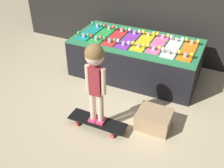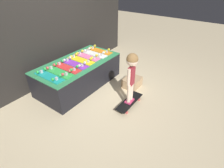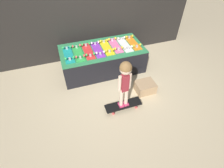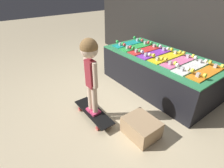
{
  "view_description": "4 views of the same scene",
  "coord_description": "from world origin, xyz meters",
  "px_view_note": "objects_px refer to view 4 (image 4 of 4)",
  "views": [
    {
      "loc": [
        1.17,
        -2.7,
        2.19
      ],
      "look_at": [
        0.01,
        -0.23,
        0.34
      ],
      "focal_mm": 42.0,
      "sensor_mm": 36.0,
      "label": 1
    },
    {
      "loc": [
        -2.33,
        -1.94,
        2.21
      ],
      "look_at": [
        0.06,
        -0.23,
        0.3
      ],
      "focal_mm": 28.0,
      "sensor_mm": 36.0,
      "label": 2
    },
    {
      "loc": [
        -0.87,
        -2.65,
        2.66
      ],
      "look_at": [
        -0.07,
        -0.28,
        0.31
      ],
      "focal_mm": 28.0,
      "sensor_mm": 36.0,
      "label": 3
    },
    {
      "loc": [
        1.63,
        -1.56,
        1.61
      ],
      "look_at": [
        -0.06,
        -0.3,
        0.35
      ],
      "focal_mm": 28.0,
      "sensor_mm": 36.0,
      "label": 4
    }
  ],
  "objects_px": {
    "skateboard_red_on_rack": "(146,49)",
    "skateboard_purple_on_rack": "(155,53)",
    "skateboard_green_on_rack": "(136,46)",
    "skateboard_yellow_on_rack": "(167,57)",
    "skateboard_teal_on_rack": "(129,43)",
    "skateboard_pink_on_rack": "(179,61)",
    "skateboard_orange_on_rack": "(207,72)",
    "storage_box": "(141,127)",
    "skateboard_on_floor": "(93,112)",
    "skateboard_white_on_rack": "(191,66)",
    "child": "(90,64)"
  },
  "relations": [
    {
      "from": "skateboard_red_on_rack",
      "to": "skateboard_purple_on_rack",
      "type": "height_order",
      "value": "same"
    },
    {
      "from": "skateboard_teal_on_rack",
      "to": "skateboard_white_on_rack",
      "type": "distance_m",
      "value": 1.28
    },
    {
      "from": "skateboard_on_floor",
      "to": "skateboard_green_on_rack",
      "type": "bearing_deg",
      "value": 113.66
    },
    {
      "from": "child",
      "to": "skateboard_purple_on_rack",
      "type": "bearing_deg",
      "value": 93.28
    },
    {
      "from": "skateboard_yellow_on_rack",
      "to": "skateboard_pink_on_rack",
      "type": "relative_size",
      "value": 1.0
    },
    {
      "from": "skateboard_red_on_rack",
      "to": "skateboard_pink_on_rack",
      "type": "relative_size",
      "value": 1.0
    },
    {
      "from": "skateboard_teal_on_rack",
      "to": "skateboard_green_on_rack",
      "type": "relative_size",
      "value": 1.0
    },
    {
      "from": "skateboard_teal_on_rack",
      "to": "skateboard_purple_on_rack",
      "type": "distance_m",
      "value": 0.64
    },
    {
      "from": "skateboard_teal_on_rack",
      "to": "skateboard_pink_on_rack",
      "type": "distance_m",
      "value": 1.07
    },
    {
      "from": "skateboard_yellow_on_rack",
      "to": "skateboard_white_on_rack",
      "type": "distance_m",
      "value": 0.43
    },
    {
      "from": "storage_box",
      "to": "skateboard_purple_on_rack",
      "type": "bearing_deg",
      "value": 126.64
    },
    {
      "from": "skateboard_teal_on_rack",
      "to": "skateboard_red_on_rack",
      "type": "distance_m",
      "value": 0.43
    },
    {
      "from": "skateboard_yellow_on_rack",
      "to": "skateboard_purple_on_rack",
      "type": "bearing_deg",
      "value": -173.5
    },
    {
      "from": "skateboard_pink_on_rack",
      "to": "storage_box",
      "type": "bearing_deg",
      "value": -73.38
    },
    {
      "from": "skateboard_orange_on_rack",
      "to": "skateboard_on_floor",
      "type": "distance_m",
      "value": 1.58
    },
    {
      "from": "skateboard_teal_on_rack",
      "to": "storage_box",
      "type": "height_order",
      "value": "skateboard_teal_on_rack"
    },
    {
      "from": "skateboard_green_on_rack",
      "to": "skateboard_yellow_on_rack",
      "type": "height_order",
      "value": "same"
    },
    {
      "from": "child",
      "to": "skateboard_green_on_rack",
      "type": "bearing_deg",
      "value": 111.09
    },
    {
      "from": "skateboard_red_on_rack",
      "to": "skateboard_orange_on_rack",
      "type": "xyz_separation_m",
      "value": [
        1.07,
        0.02,
        0.0
      ]
    },
    {
      "from": "skateboard_teal_on_rack",
      "to": "skateboard_pink_on_rack",
      "type": "height_order",
      "value": "same"
    },
    {
      "from": "skateboard_pink_on_rack",
      "to": "skateboard_on_floor",
      "type": "xyz_separation_m",
      "value": [
        -0.3,
        -1.32,
        -0.51
      ]
    },
    {
      "from": "skateboard_red_on_rack",
      "to": "skateboard_purple_on_rack",
      "type": "distance_m",
      "value": 0.21
    },
    {
      "from": "skateboard_pink_on_rack",
      "to": "skateboard_orange_on_rack",
      "type": "height_order",
      "value": "same"
    },
    {
      "from": "skateboard_pink_on_rack",
      "to": "skateboard_white_on_rack",
      "type": "xyz_separation_m",
      "value": [
        0.21,
        -0.03,
        0.0
      ]
    },
    {
      "from": "skateboard_orange_on_rack",
      "to": "skateboard_pink_on_rack",
      "type": "bearing_deg",
      "value": 177.25
    },
    {
      "from": "skateboard_green_on_rack",
      "to": "storage_box",
      "type": "distance_m",
      "value": 1.6
    },
    {
      "from": "skateboard_red_on_rack",
      "to": "skateboard_white_on_rack",
      "type": "bearing_deg",
      "value": 0.41
    },
    {
      "from": "skateboard_green_on_rack",
      "to": "skateboard_red_on_rack",
      "type": "height_order",
      "value": "same"
    },
    {
      "from": "skateboard_yellow_on_rack",
      "to": "skateboard_teal_on_rack",
      "type": "bearing_deg",
      "value": -178.82
    },
    {
      "from": "skateboard_purple_on_rack",
      "to": "skateboard_pink_on_rack",
      "type": "relative_size",
      "value": 1.0
    },
    {
      "from": "skateboard_pink_on_rack",
      "to": "storage_box",
      "type": "height_order",
      "value": "skateboard_pink_on_rack"
    },
    {
      "from": "skateboard_orange_on_rack",
      "to": "child",
      "type": "xyz_separation_m",
      "value": [
        -0.72,
        -1.3,
        0.2
      ]
    },
    {
      "from": "skateboard_green_on_rack",
      "to": "skateboard_white_on_rack",
      "type": "bearing_deg",
      "value": 0.78
    },
    {
      "from": "skateboard_yellow_on_rack",
      "to": "child",
      "type": "bearing_deg",
      "value": -93.62
    },
    {
      "from": "skateboard_red_on_rack",
      "to": "skateboard_purple_on_rack",
      "type": "xyz_separation_m",
      "value": [
        0.21,
        -0.0,
        0.0
      ]
    },
    {
      "from": "skateboard_teal_on_rack",
      "to": "storage_box",
      "type": "xyz_separation_m",
      "value": [
        1.38,
        -1.0,
        -0.48
      ]
    },
    {
      "from": "skateboard_red_on_rack",
      "to": "child",
      "type": "distance_m",
      "value": 1.34
    },
    {
      "from": "skateboard_teal_on_rack",
      "to": "skateboard_yellow_on_rack",
      "type": "xyz_separation_m",
      "value": [
        0.86,
        0.02,
        0.0
      ]
    },
    {
      "from": "skateboard_pink_on_rack",
      "to": "skateboard_on_floor",
      "type": "distance_m",
      "value": 1.45
    },
    {
      "from": "skateboard_red_on_rack",
      "to": "storage_box",
      "type": "bearing_deg",
      "value": -46.27
    },
    {
      "from": "skateboard_yellow_on_rack",
      "to": "skateboard_orange_on_rack",
      "type": "bearing_deg",
      "value": -0.3
    },
    {
      "from": "skateboard_yellow_on_rack",
      "to": "skateboard_pink_on_rack",
      "type": "height_order",
      "value": "same"
    },
    {
      "from": "skateboard_white_on_rack",
      "to": "skateboard_green_on_rack",
      "type": "bearing_deg",
      "value": -179.22
    },
    {
      "from": "skateboard_yellow_on_rack",
      "to": "skateboard_white_on_rack",
      "type": "height_order",
      "value": "same"
    },
    {
      "from": "skateboard_purple_on_rack",
      "to": "skateboard_yellow_on_rack",
      "type": "height_order",
      "value": "same"
    },
    {
      "from": "skateboard_pink_on_rack",
      "to": "skateboard_yellow_on_rack",
      "type": "bearing_deg",
      "value": -175.4
    },
    {
      "from": "skateboard_green_on_rack",
      "to": "skateboard_yellow_on_rack",
      "type": "distance_m",
      "value": 0.64
    },
    {
      "from": "skateboard_teal_on_rack",
      "to": "skateboard_white_on_rack",
      "type": "xyz_separation_m",
      "value": [
        1.28,
        0.0,
        0.0
      ]
    },
    {
      "from": "skateboard_red_on_rack",
      "to": "skateboard_yellow_on_rack",
      "type": "xyz_separation_m",
      "value": [
        0.43,
        0.02,
        0.0
      ]
    },
    {
      "from": "skateboard_green_on_rack",
      "to": "skateboard_purple_on_rack",
      "type": "bearing_deg",
      "value": 0.6
    }
  ]
}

